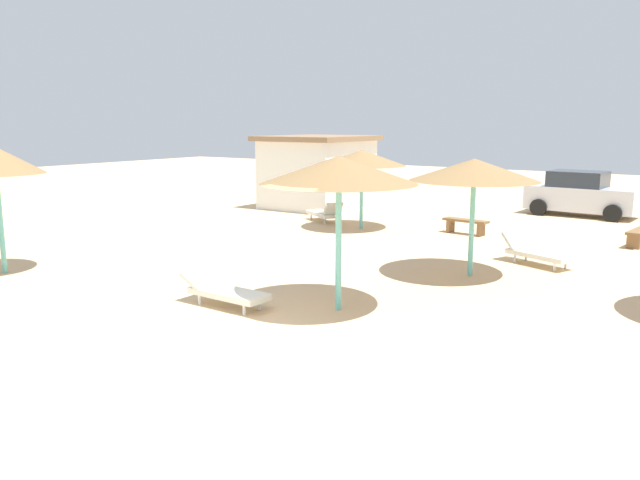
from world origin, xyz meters
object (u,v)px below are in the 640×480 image
object	(u,v)px
parasol_5	(339,170)
parasol_0	(474,170)
bench_1	(639,234)
parasol_3	(362,158)
lounger_3	(325,213)
lounger_0	(536,252)
beach_cabana	(318,171)
parked_car	(581,195)
lounger_5	(224,291)
bench_0	(466,224)

from	to	relation	value
parasol_5	parasol_0	bearing A→B (deg)	75.05
bench_1	parasol_3	bearing A→B (deg)	-167.19
parasol_3	lounger_3	world-z (taller)	parasol_3
lounger_3	bench_1	xyz separation A→B (m)	(10.14, 1.41, 0.02)
lounger_0	beach_cabana	size ratio (longest dim) A/B	0.45
parasol_0	parked_car	size ratio (longest dim) A/B	0.73
parasol_0	beach_cabana	bearing A→B (deg)	140.73
parasol_3	parasol_0	bearing A→B (deg)	-38.13
parasol_0	lounger_5	distance (m)	6.40
lounger_0	bench_0	bearing A→B (deg)	134.14
lounger_3	lounger_5	bearing A→B (deg)	-66.77
lounger_5	bench_0	distance (m)	10.52
lounger_5	lounger_0	bearing A→B (deg)	60.83
bench_1	beach_cabana	bearing A→B (deg)	171.70
parasol_5	lounger_5	xyz separation A→B (m)	(-2.00, -1.07, -2.39)
parasol_0	bench_0	distance (m)	6.16
bench_1	parked_car	distance (m)	6.16
bench_0	beach_cabana	bearing A→B (deg)	160.03
parasol_3	parasol_5	xyz separation A→B (m)	(4.50, -8.47, 0.31)
parasol_3	parked_car	xyz separation A→B (m)	(5.48, 7.33, -1.57)
parked_car	beach_cabana	xyz separation A→B (m)	(-9.83, -3.59, 0.70)
beach_cabana	parasol_3	bearing A→B (deg)	-40.68
lounger_5	bench_0	xyz separation A→B (m)	(0.87, 10.48, 0.04)
parked_car	bench_1	bearing A→B (deg)	-62.33
parasol_0	bench_1	bearing A→B (deg)	66.44
beach_cabana	lounger_0	bearing A→B (deg)	-29.13
beach_cabana	bench_1	bearing A→B (deg)	-8.30
parasol_3	parasol_5	size ratio (longest dim) A/B	0.99
parasol_3	beach_cabana	xyz separation A→B (m)	(-4.36, 3.74, -0.87)
lounger_5	bench_1	xyz separation A→B (m)	(5.83, 11.44, 0.04)
lounger_0	bench_0	world-z (taller)	lounger_0
lounger_0	bench_1	distance (m)	4.58
lounger_3	bench_0	xyz separation A→B (m)	(5.17, 0.45, 0.02)
lounger_0	lounger_3	bearing A→B (deg)	161.39
parasol_0	parasol_3	size ratio (longest dim) A/B	1.00
parked_car	parasol_5	bearing A→B (deg)	-93.54
lounger_0	bench_0	size ratio (longest dim) A/B	1.28
parasol_3	lounger_5	world-z (taller)	parasol_3
lounger_3	bench_1	world-z (taller)	lounger_3
lounger_5	parked_car	bearing A→B (deg)	79.99
parasol_0	lounger_3	bearing A→B (deg)	146.62
beach_cabana	lounger_3	bearing A→B (deg)	-51.97
bench_0	lounger_3	bearing A→B (deg)	-174.98
parasol_3	bench_0	distance (m)	4.05
lounger_5	lounger_3	bearing A→B (deg)	113.23
lounger_5	bench_0	size ratio (longest dim) A/B	1.26
parasol_3	parked_car	size ratio (longest dim) A/B	0.72
lounger_0	beach_cabana	xyz separation A→B (m)	(-10.89, 6.07, 1.20)
bench_0	beach_cabana	distance (m)	8.30
lounger_0	bench_1	size ratio (longest dim) A/B	1.28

